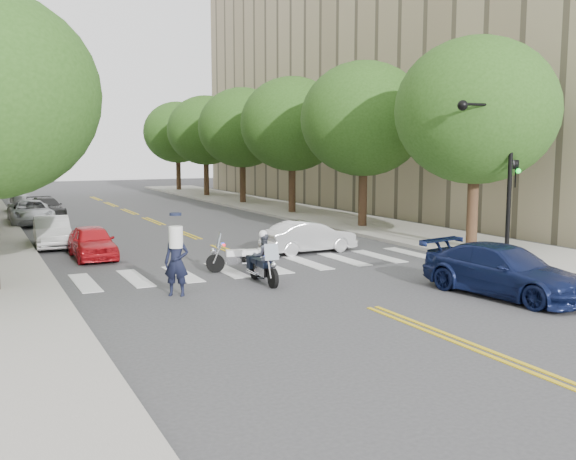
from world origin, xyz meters
TOP-DOWN VIEW (x-y plane):
  - ground at (0.00, 0.00)m, footprint 140.00×140.00m
  - sidewalk_right at (9.50, 22.00)m, footprint 5.00×60.00m
  - building_right at (26.00, 26.00)m, footprint 26.00×44.00m
  - tree_r_0 at (8.80, 6.00)m, footprint 6.40×6.40m
  - tree_r_1 at (8.80, 14.00)m, footprint 6.40×6.40m
  - tree_r_2 at (8.80, 22.00)m, footprint 6.40×6.40m
  - tree_r_3 at (8.80, 30.00)m, footprint 6.40×6.40m
  - tree_r_4 at (8.80, 38.00)m, footprint 6.40×6.40m
  - tree_r_5 at (8.80, 46.00)m, footprint 6.40×6.40m
  - traffic_signal_pole at (7.72, 3.50)m, footprint 2.82×0.42m
  - motorcycle_police at (-1.30, 4.06)m, footprint 0.70×2.03m
  - motorcycle_parked at (-1.14, 6.06)m, footprint 2.05×0.83m
  - officer_standing at (-4.15, 3.60)m, footprint 0.82×0.75m
  - convertible at (2.71, 8.50)m, footprint 3.91×1.57m
  - sedan_blue at (4.06, -0.50)m, footprint 2.78×5.15m
  - parked_car_a at (-5.20, 10.93)m, footprint 1.50×3.67m
  - parked_car_b at (-6.22, 14.50)m, footprint 1.55×3.95m
  - parked_car_c at (-6.30, 23.50)m, footprint 2.17×4.69m
  - parked_car_d at (-5.20, 26.56)m, footprint 2.08×4.28m
  - parked_car_e at (-6.30, 29.50)m, footprint 1.70×3.87m

SIDE VIEW (x-z plane):
  - ground at x=0.00m, z-range 0.00..0.00m
  - sidewalk_right at x=9.50m, z-range 0.00..0.15m
  - motorcycle_parked at x=-1.14m, z-range -0.20..1.14m
  - parked_car_d at x=-5.20m, z-range 0.00..1.20m
  - parked_car_a at x=-5.20m, z-range 0.00..1.25m
  - convertible at x=2.71m, z-range 0.00..1.26m
  - parked_car_b at x=-6.22m, z-range 0.00..1.28m
  - parked_car_e at x=-6.30m, z-range 0.00..1.30m
  - parked_car_c at x=-6.30m, z-range 0.00..1.30m
  - sedan_blue at x=4.06m, z-range 0.00..1.42m
  - motorcycle_police at x=-1.30m, z-range -0.09..1.56m
  - officer_standing at x=-4.15m, z-range 0.00..1.89m
  - traffic_signal_pole at x=7.72m, z-range 0.72..6.72m
  - tree_r_0 at x=8.80m, z-range 1.33..9.78m
  - tree_r_1 at x=8.80m, z-range 1.33..9.78m
  - tree_r_2 at x=8.80m, z-range 1.33..9.78m
  - tree_r_3 at x=8.80m, z-range 1.33..9.78m
  - tree_r_4 at x=8.80m, z-range 1.33..9.78m
  - tree_r_5 at x=8.80m, z-range 1.33..9.78m
  - building_right at x=26.00m, z-range 0.00..22.00m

